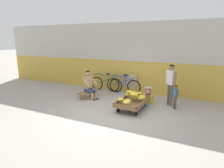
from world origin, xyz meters
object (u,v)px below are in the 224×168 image
(weighing_scale, at_px, (148,91))
(bicycle_near_left, at_px, (106,84))
(plastic_crate, at_px, (148,98))
(customer_child, at_px, (176,94))
(sign_board, at_px, (130,83))
(low_bench, at_px, (88,93))
(bicycle_far_left, at_px, (123,85))
(customer_adult, at_px, (171,80))
(vendor_seated, at_px, (89,85))
(shopping_bag, at_px, (144,103))
(banana_cart, at_px, (133,103))

(weighing_scale, bearing_deg, bicycle_near_left, 160.92)
(plastic_crate, xyz_separation_m, customer_child, (1.06, -0.33, 0.38))
(bicycle_near_left, relative_size, sign_board, 1.89)
(low_bench, bearing_deg, bicycle_near_left, 81.22)
(weighing_scale, xyz_separation_m, customer_child, (1.06, -0.33, 0.08))
(bicycle_far_left, bearing_deg, low_bench, -128.36)
(bicycle_near_left, distance_m, customer_adult, 3.25)
(vendor_seated, relative_size, bicycle_near_left, 0.69)
(plastic_crate, bearing_deg, bicycle_near_left, 160.94)
(plastic_crate, xyz_separation_m, weighing_scale, (0.00, -0.00, 0.30))
(sign_board, height_order, customer_adult, customer_adult)
(weighing_scale, distance_m, shopping_bag, 0.61)
(banana_cart, relative_size, bicycle_near_left, 0.88)
(low_bench, height_order, vendor_seated, vendor_seated)
(customer_adult, bearing_deg, weighing_scale, 179.03)
(bicycle_far_left, relative_size, sign_board, 1.89)
(bicycle_near_left, distance_m, bicycle_far_left, 0.85)
(vendor_seated, bearing_deg, customer_adult, 8.73)
(bicycle_near_left, bearing_deg, sign_board, 16.19)
(weighing_scale, relative_size, sign_board, 0.34)
(low_bench, relative_size, customer_adult, 0.74)
(banana_cart, relative_size, bicycle_far_left, 0.88)
(customer_child, bearing_deg, sign_board, 147.45)
(banana_cart, bearing_deg, bicycle_far_left, 121.62)
(bicycle_far_left, distance_m, customer_adult, 2.47)
(plastic_crate, xyz_separation_m, customer_adult, (0.82, -0.02, 0.80))
(customer_child, distance_m, shopping_bag, 1.14)
(weighing_scale, bearing_deg, plastic_crate, 90.00)
(low_bench, relative_size, customer_child, 1.30)
(bicycle_far_left, bearing_deg, customer_adult, -21.04)
(vendor_seated, distance_m, shopping_bag, 2.43)
(shopping_bag, bearing_deg, low_bench, 179.01)
(plastic_crate, height_order, shopping_bag, plastic_crate)
(banana_cart, relative_size, sign_board, 1.66)
(bicycle_far_left, relative_size, shopping_bag, 6.92)
(banana_cart, bearing_deg, plastic_crate, 74.51)
(weighing_scale, bearing_deg, sign_board, 137.07)
(sign_board, bearing_deg, bicycle_far_left, -132.86)
(low_bench, relative_size, bicycle_near_left, 0.68)
(customer_adult, bearing_deg, shopping_bag, -148.35)
(customer_adult, bearing_deg, bicycle_near_left, 165.53)
(banana_cart, xyz_separation_m, bicycle_near_left, (-1.99, 1.78, 0.11))
(vendor_seated, relative_size, shopping_bag, 4.75)
(weighing_scale, height_order, customer_child, customer_child)
(vendor_seated, xyz_separation_m, shopping_bag, (2.39, -0.01, -0.45))
(low_bench, relative_size, weighing_scale, 3.75)
(banana_cart, relative_size, customer_adult, 0.95)
(vendor_seated, height_order, bicycle_near_left, vendor_seated)
(weighing_scale, bearing_deg, banana_cart, -105.51)
(weighing_scale, relative_size, bicycle_far_left, 0.18)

